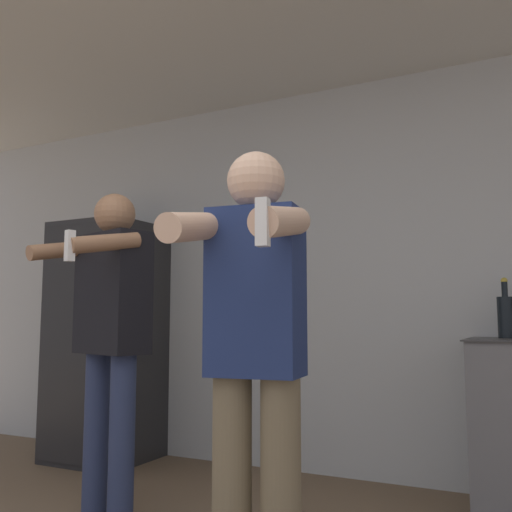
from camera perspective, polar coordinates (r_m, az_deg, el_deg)
wall_back at (r=3.78m, az=8.75°, el=-1.95°), size 7.00×0.06×2.55m
refrigerator at (r=4.31m, az=-14.75°, el=-8.11°), size 0.66×0.67×1.68m
bottle_brown_liquor at (r=3.35m, az=23.71°, el=-5.43°), size 0.09×0.09×0.32m
person_woman_foreground at (r=2.01m, az=-0.15°, el=-8.78°), size 0.45×0.53×1.59m
person_man_side at (r=3.00m, az=-14.36°, el=-6.36°), size 0.57×0.58×1.64m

